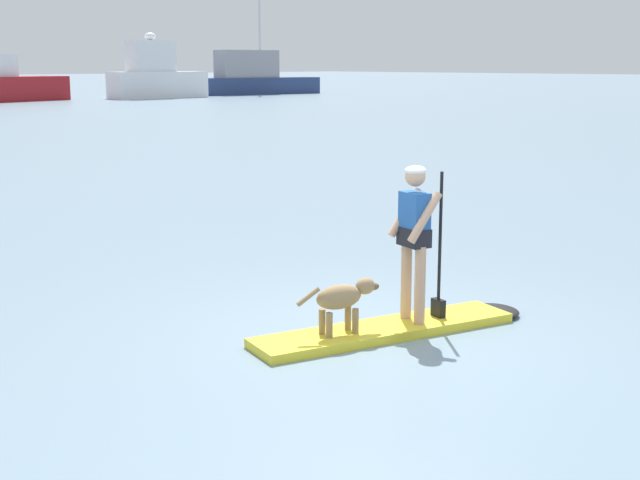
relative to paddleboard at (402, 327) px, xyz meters
name	(u,v)px	position (x,y,z in m)	size (l,w,h in m)	color
ground_plane	(384,334)	(-0.22, 0.06, -0.05)	(400.00, 400.00, 0.00)	gray
paddleboard	(402,327)	(0.00, 0.00, 0.00)	(3.36, 1.49, 0.10)	yellow
person_paddler	(415,232)	(0.15, -0.04, 1.05)	(0.66, 0.57, 1.72)	tan
dog	(343,298)	(-0.72, 0.20, 0.43)	(0.97, 0.37, 0.56)	#997A51
moored_boat_center	(156,77)	(34.42, 55.57, 1.70)	(8.30, 2.98, 5.27)	white
moored_boat_far_starboard	(252,78)	(45.74, 56.80, 1.45)	(13.02, 4.73, 12.50)	navy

